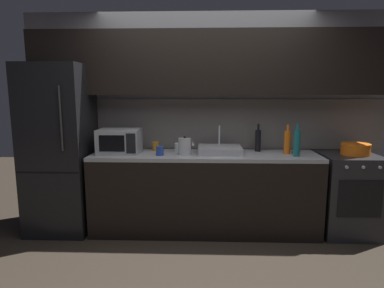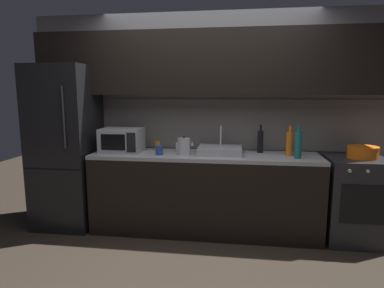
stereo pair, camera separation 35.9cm
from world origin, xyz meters
name	(u,v)px [view 2 (the right image)]	position (x,y,z in m)	size (l,w,h in m)	color
ground_plane	(194,273)	(0.00, 0.00, 0.00)	(10.00, 10.00, 0.00)	#2D261E
back_wall	(207,95)	(0.00, 1.20, 1.55)	(4.26, 0.44, 2.50)	slate
counter_run	(204,193)	(0.00, 0.90, 0.45)	(2.52, 0.60, 0.90)	black
refrigerator	(66,147)	(-1.64, 0.90, 0.94)	(0.68, 0.69, 1.88)	black
oven_range	(353,199)	(1.60, 0.90, 0.45)	(0.60, 0.62, 0.90)	#232326
microwave	(122,140)	(-0.96, 0.92, 1.04)	(0.46, 0.35, 0.27)	#A8AAAF
sink_basin	(220,150)	(0.17, 0.93, 0.94)	(0.48, 0.38, 0.30)	#ADAFB5
kettle	(184,146)	(-0.22, 0.82, 0.99)	(0.17, 0.14, 0.21)	#B7BABF
wine_bottle_dark	(260,141)	(0.62, 1.07, 1.03)	(0.07, 0.07, 0.32)	black
wine_bottle_orange	(290,143)	(0.92, 0.93, 1.03)	(0.08, 0.08, 0.32)	orange
wine_bottle_teal	(298,144)	(0.98, 0.79, 1.05)	(0.07, 0.07, 0.35)	#19666B
mug_blue	(159,150)	(-0.49, 0.79, 0.95)	(0.08, 0.08, 0.10)	#234299
mug_clear	(179,147)	(-0.31, 0.99, 0.95)	(0.08, 0.08, 0.10)	silver
mug_amber	(158,146)	(-0.57, 1.07, 0.95)	(0.07, 0.07, 0.11)	#B27019
cooking_pot	(363,152)	(1.65, 0.90, 0.96)	(0.31, 0.31, 0.12)	orange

